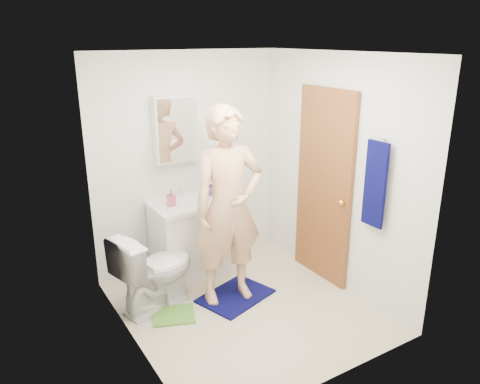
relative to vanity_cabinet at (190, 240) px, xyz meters
name	(u,v)px	position (x,y,z in m)	size (l,w,h in m)	color
floor	(245,308)	(0.15, -0.91, -0.41)	(2.20, 2.40, 0.02)	beige
ceiling	(246,51)	(0.15, -0.91, 2.01)	(2.20, 2.40, 0.02)	white
wall_back	(188,162)	(0.15, 0.30, 0.80)	(2.20, 0.02, 2.40)	silver
wall_front	(339,239)	(0.15, -2.12, 0.80)	(2.20, 0.02, 2.40)	silver
wall_left	(126,215)	(-0.96, -0.91, 0.80)	(0.02, 2.40, 2.40)	silver
wall_right	(338,174)	(1.26, -0.91, 0.80)	(0.02, 2.40, 2.40)	silver
vanity_cabinet	(190,240)	(0.00, 0.00, 0.00)	(0.75, 0.55, 0.80)	white
countertop	(188,204)	(0.00, 0.00, 0.43)	(0.79, 0.59, 0.05)	white
sink_basin	(188,203)	(0.00, 0.00, 0.44)	(0.40, 0.40, 0.03)	white
faucet	(181,192)	(0.00, 0.18, 0.51)	(0.03, 0.03, 0.12)	silver
medicine_cabinet	(176,129)	(0.00, 0.22, 1.20)	(0.50, 0.12, 0.70)	white
mirror_panel	(179,130)	(0.00, 0.16, 1.20)	(0.46, 0.01, 0.66)	white
door	(324,187)	(1.22, -0.76, 0.62)	(0.05, 0.80, 2.05)	#965829
door_knob	(342,203)	(1.18, -1.08, 0.55)	(0.07, 0.07, 0.07)	gold
towel	(375,184)	(1.18, -1.48, 0.85)	(0.03, 0.24, 0.80)	#070844
towel_hook	(383,139)	(1.22, -1.48, 1.27)	(0.02, 0.02, 0.06)	silver
toilet	(155,270)	(-0.58, -0.44, 0.00)	(0.45, 0.79, 0.80)	white
bath_mat	(235,296)	(0.17, -0.70, -0.39)	(0.71, 0.50, 0.02)	#070844
green_rug	(174,315)	(-0.51, -0.69, -0.39)	(0.39, 0.33, 0.02)	#5A9C34
soap_dispenser	(171,198)	(-0.20, -0.02, 0.54)	(0.08, 0.08, 0.18)	#B8566D
toothbrush_cup	(209,190)	(0.30, 0.09, 0.50)	(0.14, 0.14, 0.11)	#654190
man	(228,207)	(0.10, -0.68, 0.59)	(0.70, 0.46, 1.93)	#DEA97D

